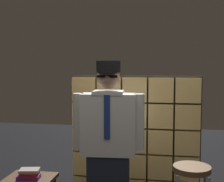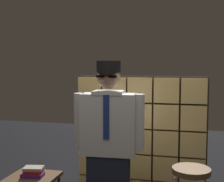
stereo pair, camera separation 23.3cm
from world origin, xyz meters
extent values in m
cube|color=#F2C672|center=(-0.64, 1.28, 0.47)|extent=(0.30, 0.08, 0.30)
cube|color=#F2C672|center=(-0.32, 1.28, 0.47)|extent=(0.30, 0.08, 0.30)
cube|color=#F2C672|center=(0.00, 1.28, 0.47)|extent=(0.30, 0.08, 0.30)
cube|color=#F2C672|center=(0.32, 1.28, 0.47)|extent=(0.30, 0.08, 0.30)
cube|color=#F2C672|center=(0.64, 1.28, 0.47)|extent=(0.30, 0.08, 0.30)
cube|color=#F2C672|center=(-0.64, 1.28, 0.78)|extent=(0.30, 0.08, 0.30)
cube|color=#F2C672|center=(-0.32, 1.28, 0.78)|extent=(0.30, 0.08, 0.30)
cube|color=#F2C672|center=(0.00, 1.28, 0.78)|extent=(0.30, 0.08, 0.30)
cube|color=#F2C672|center=(0.32, 1.28, 0.78)|extent=(0.30, 0.08, 0.30)
cube|color=#F2C672|center=(0.64, 1.28, 0.78)|extent=(0.30, 0.08, 0.30)
cube|color=#F2C672|center=(-0.64, 1.28, 1.10)|extent=(0.30, 0.08, 0.30)
cube|color=#F2C672|center=(-0.32, 1.28, 1.10)|extent=(0.30, 0.08, 0.30)
cube|color=#F2C672|center=(0.00, 1.28, 1.10)|extent=(0.30, 0.08, 0.30)
cube|color=#F2C672|center=(0.32, 1.28, 1.10)|extent=(0.30, 0.08, 0.30)
cube|color=#F2C672|center=(0.64, 1.28, 1.10)|extent=(0.30, 0.08, 0.30)
cube|color=#F2C672|center=(-0.64, 1.28, 1.42)|extent=(0.30, 0.08, 0.30)
cube|color=#F2C672|center=(-0.32, 1.28, 1.42)|extent=(0.30, 0.08, 0.30)
cube|color=#F2C672|center=(0.00, 1.28, 1.42)|extent=(0.30, 0.08, 0.30)
cube|color=#F2C672|center=(0.32, 1.28, 1.42)|extent=(0.30, 0.08, 0.30)
cube|color=#F2C672|center=(0.64, 1.28, 1.42)|extent=(0.30, 0.08, 0.30)
cube|color=#38332D|center=(0.00, 1.33, 0.78)|extent=(1.61, 0.02, 1.61)
cube|color=silver|center=(-0.17, 0.44, 1.15)|extent=(0.54, 0.27, 0.60)
cube|color=navy|center=(-0.16, 0.32, 1.24)|extent=(0.06, 0.01, 0.42)
cube|color=silver|center=(-0.17, 0.44, 1.46)|extent=(0.31, 0.26, 0.04)
sphere|color=tan|center=(-0.17, 0.44, 1.61)|extent=(0.23, 0.23, 0.23)
ellipsoid|color=black|center=(-0.17, 0.39, 1.57)|extent=(0.15, 0.09, 0.10)
cube|color=black|center=(-0.17, 0.33, 1.62)|extent=(0.20, 0.03, 0.02)
cylinder|color=black|center=(-0.17, 0.35, 1.66)|extent=(0.18, 0.18, 0.01)
cylinder|color=black|center=(-0.17, 0.44, 1.71)|extent=(0.23, 0.23, 0.11)
cylinder|color=silver|center=(0.12, 0.46, 1.17)|extent=(0.11, 0.11, 0.55)
cylinder|color=silver|center=(-0.47, 0.42, 1.17)|extent=(0.11, 0.11, 0.55)
cylinder|color=brown|center=(0.62, 0.32, 0.79)|extent=(0.34, 0.34, 0.05)
cube|color=#513823|center=(-1.08, 0.55, 0.48)|extent=(0.52, 0.52, 0.04)
cube|color=#591E66|center=(-1.07, 0.55, 0.52)|extent=(0.25, 0.16, 0.04)
cube|color=maroon|center=(-1.06, 0.57, 0.56)|extent=(0.18, 0.16, 0.03)
cube|color=gray|center=(-1.06, 0.57, 0.59)|extent=(0.23, 0.18, 0.03)
camera|label=1|loc=(0.38, -2.55, 1.74)|focal=50.61mm
camera|label=2|loc=(0.60, -2.50, 1.74)|focal=50.61mm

